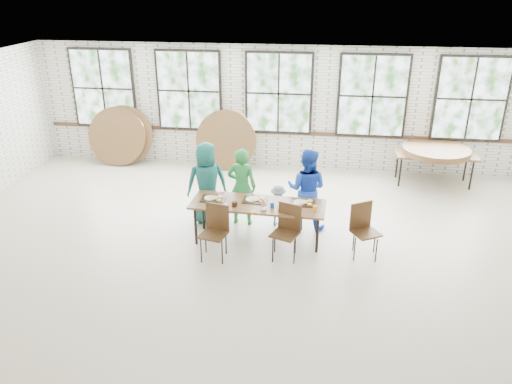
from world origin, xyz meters
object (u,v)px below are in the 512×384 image
chair_near_left (216,227)px  chair_near_right (287,227)px  dining_table (258,206)px  storage_table (435,156)px

chair_near_left → chair_near_right: bearing=21.4°
dining_table → storage_table: bearing=44.1°
dining_table → chair_near_left: size_ratio=2.56×
chair_near_left → chair_near_right: size_ratio=1.00×
dining_table → chair_near_left: 0.91m
chair_near_left → chair_near_right: (1.21, 0.17, 0.00)m
chair_near_left → dining_table: bearing=58.5°
chair_near_left → storage_table: (4.30, 3.87, 0.13)m
dining_table → chair_near_left: (-0.64, -0.64, -0.13)m
dining_table → chair_near_right: (0.57, -0.47, -0.13)m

